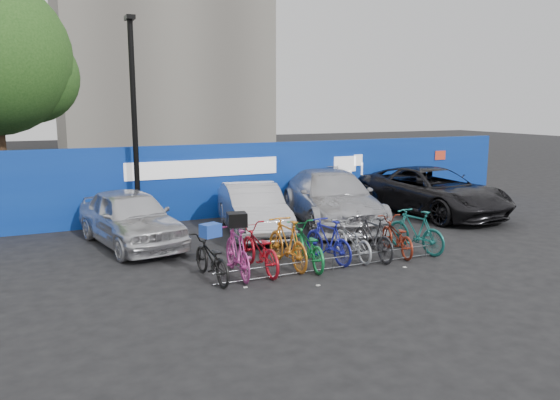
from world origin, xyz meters
TOP-DOWN VIEW (x-y plane):
  - ground at (0.00, 0.00)m, footprint 100.00×100.00m
  - hoarding at (0.01, 6.00)m, footprint 22.00×0.18m
  - lamppost at (-3.20, 5.40)m, footprint 0.25×0.50m
  - bike_rack at (-0.00, -0.60)m, footprint 5.60×0.03m
  - car_0 at (-3.73, 3.52)m, footprint 2.56×4.60m
  - car_1 at (-0.31, 3.44)m, footprint 2.22×4.46m
  - car_2 at (2.40, 3.68)m, footprint 3.47×5.93m
  - car_3 at (6.19, 3.56)m, footprint 3.10×5.84m
  - bike_0 at (-2.68, -0.15)m, footprint 0.76×1.83m
  - bike_1 at (-2.09, -0.13)m, footprint 0.65×1.86m
  - bike_2 at (-1.54, -0.02)m, footprint 0.72×1.97m
  - bike_3 at (-0.83, 0.02)m, footprint 0.59×1.91m
  - bike_4 at (-0.40, -0.14)m, footprint 0.86×1.94m
  - bike_5 at (0.22, 0.01)m, footprint 0.74×1.78m
  - bike_6 at (0.88, 0.02)m, footprint 0.66×1.74m
  - bike_7 at (1.34, -0.18)m, footprint 0.56×1.77m
  - bike_8 at (2.08, -0.10)m, footprint 0.93×1.82m
  - bike_9 at (2.66, -0.12)m, footprint 0.84×1.87m
  - cargo_crate at (-2.68, -0.15)m, footprint 0.46×0.40m
  - cargo_topcase at (-2.09, -0.13)m, footprint 0.46×0.43m

SIDE VIEW (x-z plane):
  - ground at x=0.00m, z-range 0.00..0.00m
  - bike_rack at x=0.00m, z-range 0.01..0.31m
  - bike_6 at x=0.88m, z-range 0.00..0.90m
  - bike_8 at x=2.08m, z-range 0.00..0.91m
  - bike_0 at x=-2.68m, z-range 0.00..0.94m
  - bike_4 at x=-0.40m, z-range 0.00..0.99m
  - bike_2 at x=-1.54m, z-range 0.00..1.03m
  - bike_5 at x=0.22m, z-range 0.00..1.04m
  - bike_7 at x=1.34m, z-range 0.00..1.05m
  - bike_9 at x=2.66m, z-range 0.00..1.09m
  - bike_1 at x=-2.09m, z-range 0.00..1.10m
  - bike_3 at x=-0.83m, z-range 0.00..1.14m
  - car_1 at x=-0.31m, z-range 0.00..1.41m
  - car_0 at x=-3.73m, z-range 0.00..1.48m
  - car_3 at x=6.19m, z-range 0.00..1.56m
  - car_2 at x=2.40m, z-range 0.00..1.61m
  - cargo_crate at x=-2.68m, z-range 0.94..1.21m
  - hoarding at x=0.01m, z-range 0.00..2.40m
  - cargo_topcase at x=-2.09m, z-range 1.10..1.40m
  - lamppost at x=-3.20m, z-range 0.22..6.33m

